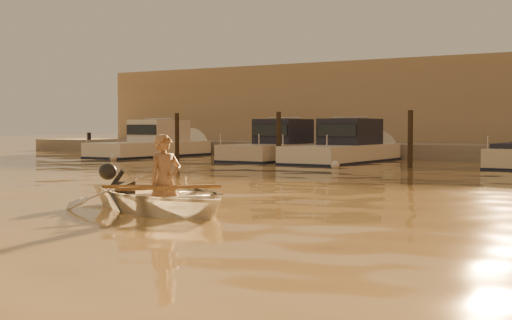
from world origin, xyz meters
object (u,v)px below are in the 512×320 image
Objects in this scene: person at (165,182)px; moored_boat_2 at (343,147)px; moored_boat_0 at (150,143)px; moored_boat_1 at (276,146)px; waterfront_building at (507,107)px; dinghy at (162,196)px.

person is 0.21× the size of moored_boat_2.
moored_boat_0 is 10.09m from moored_boat_2.
moored_boat_1 is 0.88× the size of moored_boat_2.
moored_boat_0 is 0.16× the size of waterfront_building.
waterfront_building is at bearing 23.59° from person.
moored_boat_0 is at bearing 63.33° from dinghy.
waterfront_building reaches higher than moored_boat_1.
waterfront_building is (-0.64, 27.56, 2.15)m from dinghy.
person is at bearing -90.00° from dinghy.
moored_boat_1 and moored_boat_2 have the same top height.
moored_boat_0 is at bearing 180.00° from moored_boat_2.
dinghy is at bearing -88.67° from waterfront_building.
person reaches higher than dinghy.
moored_boat_0 and moored_boat_1 have the same top height.
moored_boat_2 is at bearing 37.07° from dinghy.
person is 17.21m from moored_boat_2.
moored_boat_2 is at bearing 37.34° from person.
moored_boat_1 is 13.11m from waterfront_building.
dinghy is at bearing -65.51° from moored_boat_1.
moored_boat_0 is 17.80m from waterfront_building.
moored_boat_2 reaches higher than person.
person is at bearing -74.73° from moored_boat_2.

